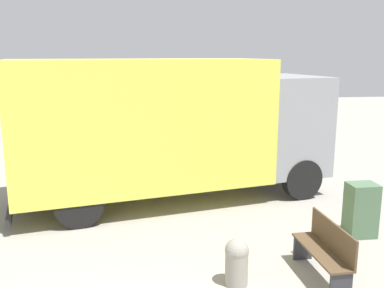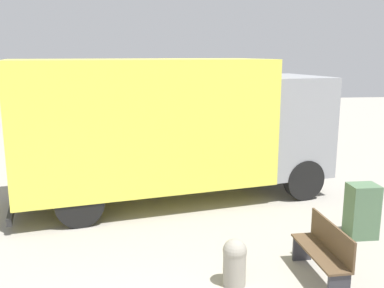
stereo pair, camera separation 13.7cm
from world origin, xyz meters
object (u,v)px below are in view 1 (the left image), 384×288
Objects in this scene: park_bench at (325,249)px; utility_box at (361,210)px; bollard_near_bench at (237,260)px; delivery_truck at (171,124)px.

utility_box reaches higher than park_bench.
park_bench is 1.89× the size of bollard_near_bench.
delivery_truck is at bearing 98.91° from bollard_near_bench.
utility_box is at bearing -45.45° from park_bench.
delivery_truck reaches higher than park_bench.
utility_box is at bearing 27.43° from bollard_near_bench.
park_bench is (2.13, -4.26, -1.41)m from delivery_truck.
delivery_truck is 10.48× the size of bollard_near_bench.
bollard_near_bench is 3.26m from utility_box.
delivery_truck is 4.57m from bollard_near_bench.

